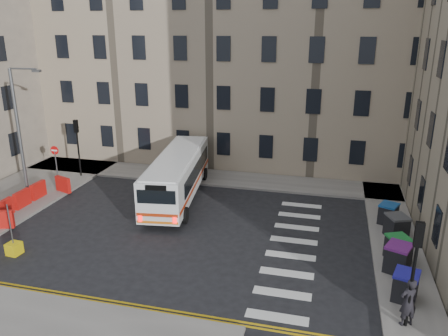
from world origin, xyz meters
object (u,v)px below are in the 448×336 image
at_px(bus, 178,174).
at_px(wheelie_bin_b, 398,258).
at_px(bollard_yellow, 14,249).
at_px(wheelie_bin_e, 388,214).
at_px(wheelie_bin_d, 397,226).
at_px(wheelie_bin_c, 398,249).
at_px(pedestrian, 408,302).
at_px(wheelie_bin_a, 405,286).
at_px(streetlamp, 19,132).

height_order(bus, wheelie_bin_b, bus).
bearing_deg(bollard_yellow, wheelie_bin_e, 23.82).
distance_m(wheelie_bin_b, wheelie_bin_d, 3.42).
bearing_deg(wheelie_bin_b, wheelie_bin_c, 104.83).
bearing_deg(wheelie_bin_b, bollard_yellow, -148.59).
bearing_deg(wheelie_bin_b, pedestrian, -69.04).
bearing_deg(bus, bollard_yellow, -128.14).
bearing_deg(pedestrian, wheelie_bin_e, -118.29).
distance_m(bus, wheelie_bin_d, 13.11).
bearing_deg(wheelie_bin_a, bus, 162.45).
distance_m(pedestrian, bollard_yellow, 17.57).
bearing_deg(wheelie_bin_b, streetlamp, -166.85).
bearing_deg(pedestrian, wheelie_bin_a, -122.33).
distance_m(wheelie_bin_a, wheelie_bin_c, 3.15).
relative_size(wheelie_bin_c, wheelie_bin_e, 1.05).
distance_m(bus, wheelie_bin_c, 13.63).
distance_m(bus, pedestrian, 15.86).
bearing_deg(wheelie_bin_a, wheelie_bin_d, 102.94).
distance_m(wheelie_bin_b, wheelie_bin_e, 5.09).
xyz_separation_m(wheelie_bin_a, pedestrian, (-0.16, -1.66, 0.35)).
height_order(wheelie_bin_a, pedestrian, pedestrian).
distance_m(bus, wheelie_bin_a, 15.03).
bearing_deg(bollard_yellow, wheelie_bin_b, 8.83).
relative_size(bus, wheelie_bin_e, 8.16).
bearing_deg(streetlamp, wheelie_bin_c, -6.85).
relative_size(streetlamp, pedestrian, 4.32).
relative_size(wheelie_bin_b, pedestrian, 0.76).
distance_m(streetlamp, wheelie_bin_e, 22.15).
distance_m(streetlamp, wheelie_bin_d, 22.33).
relative_size(pedestrian, bollard_yellow, 3.14).
height_order(streetlamp, bollard_yellow, streetlamp).
height_order(streetlamp, pedestrian, streetlamp).
distance_m(bus, wheelie_bin_e, 12.64).
relative_size(streetlamp, wheelie_bin_a, 6.42).
bearing_deg(pedestrian, bus, -65.74).
height_order(wheelie_bin_d, bollard_yellow, wheelie_bin_d).
distance_m(wheelie_bin_a, wheelie_bin_d, 5.58).
distance_m(wheelie_bin_c, bollard_yellow, 18.15).
bearing_deg(bus, wheelie_bin_a, -41.28).
distance_m(wheelie_bin_e, pedestrian, 8.93).
xyz_separation_m(bus, wheelie_bin_e, (12.57, -1.01, -0.90)).
relative_size(wheelie_bin_d, pedestrian, 0.73).
xyz_separation_m(streetlamp, bollard_yellow, (4.08, -6.34, -4.04)).
relative_size(wheelie_bin_b, wheelie_bin_d, 1.04).
bearing_deg(pedestrian, wheelie_bin_c, -119.87).
height_order(wheelie_bin_a, wheelie_bin_c, same).
xyz_separation_m(wheelie_bin_c, bollard_yellow, (-17.76, -3.72, -0.44)).
distance_m(wheelie_bin_d, wheelie_bin_e, 1.70).
distance_m(streetlamp, pedestrian, 23.08).
bearing_deg(wheelie_bin_d, wheelie_bin_e, 75.67).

